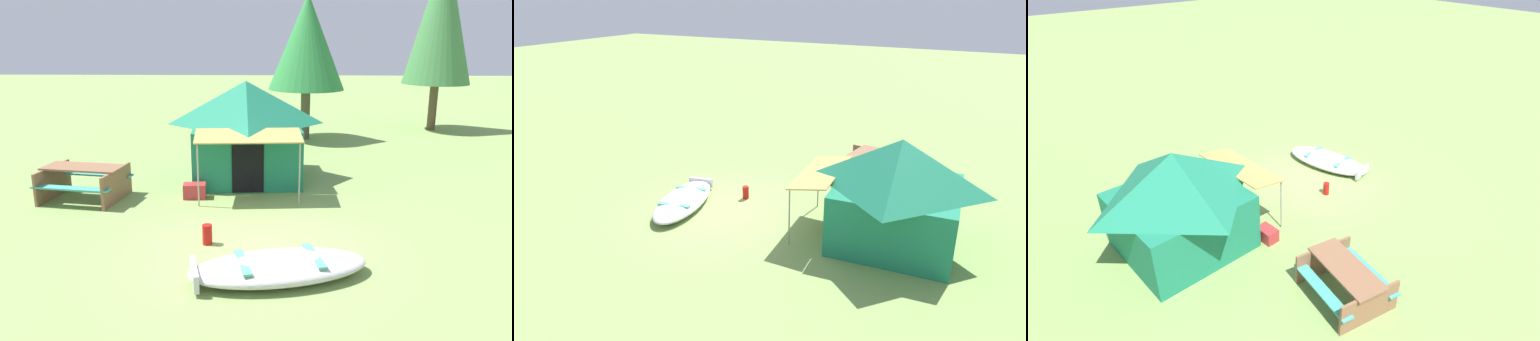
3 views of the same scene
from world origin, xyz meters
The scene contains 6 objects.
ground_plane centered at (0.00, 0.00, 0.00)m, with size 80.00×80.00×0.00m, color #7E9D53.
beached_rowboat centered at (0.33, -1.25, 0.19)m, with size 3.05×1.80×0.36m.
canvas_cabin_tent centered at (-0.46, 4.37, 1.33)m, with size 3.09×3.99×2.56m.
picnic_table centered at (-4.10, 2.47, 0.49)m, with size 1.99×1.69×0.79m.
cooler_box centered at (-1.58, 2.65, 0.17)m, with size 0.52×0.35×0.34m, color #B12D31.
fuel_can centered at (-0.94, 0.01, 0.19)m, with size 0.18×0.18×0.37m, color red.
Camera 3 is at (-8.34, 7.46, 6.70)m, focal length 29.08 mm.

